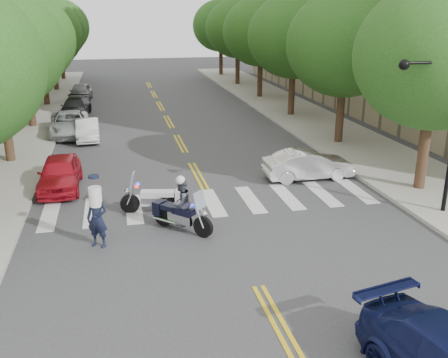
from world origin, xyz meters
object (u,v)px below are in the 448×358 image
object	(u,v)px
motorcycle_police	(180,206)
officer_standing	(97,218)
motorcycle_parked	(158,199)
convertible	(308,165)

from	to	relation	value
motorcycle_police	officer_standing	size ratio (longest dim) A/B	1.03
motorcycle_parked	officer_standing	xyz separation A→B (m)	(-2.15, -2.43, 0.43)
motorcycle_police	convertible	world-z (taller)	motorcycle_police
officer_standing	convertible	xyz separation A→B (m)	(9.11, 4.97, -0.31)
motorcycle_police	convertible	bearing A→B (deg)	170.29
officer_standing	convertible	world-z (taller)	officer_standing
motorcycle_police	motorcycle_parked	distance (m)	1.90
motorcycle_police	officer_standing	bearing A→B (deg)	-30.35
motorcycle_police	officer_standing	distance (m)	2.81
motorcycle_parked	convertible	bearing A→B (deg)	-58.35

